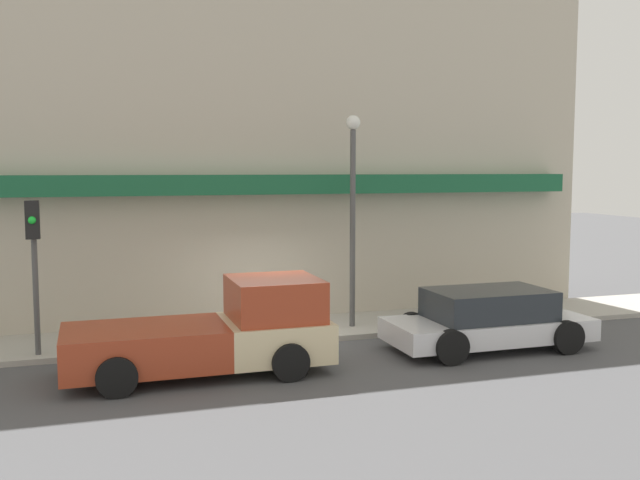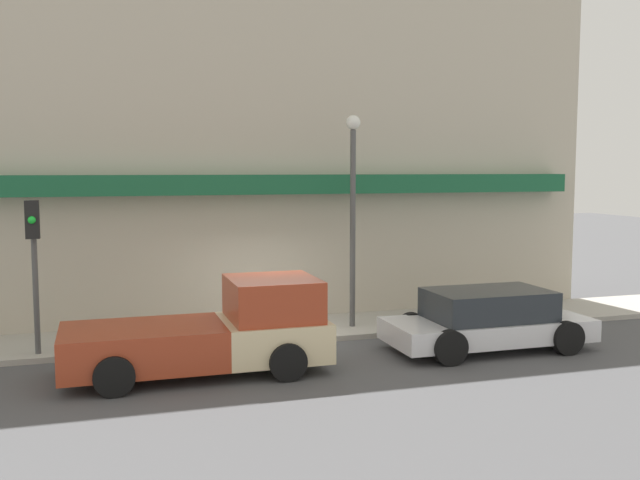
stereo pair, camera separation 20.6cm
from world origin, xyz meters
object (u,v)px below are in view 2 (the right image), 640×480
object	(u,v)px
fire_hydrant	(247,322)
traffic_light	(34,248)
parked_car	(488,320)
street_lamp	(353,195)
pickup_truck	(215,332)

from	to	relation	value
fire_hydrant	traffic_light	xyz separation A→B (m)	(-4.66, -0.53, 1.98)
parked_car	traffic_light	world-z (taller)	traffic_light
street_lamp	traffic_light	bearing A→B (deg)	-175.25
pickup_truck	fire_hydrant	xyz separation A→B (m)	(1.17, 2.55, -0.39)
pickup_truck	traffic_light	distance (m)	4.33
pickup_truck	street_lamp	bearing A→B (deg)	33.93
pickup_truck	traffic_light	bearing A→B (deg)	149.61
traffic_light	pickup_truck	bearing A→B (deg)	-30.10
pickup_truck	fire_hydrant	distance (m)	2.83
pickup_truck	traffic_light	xyz separation A→B (m)	(-3.49, 2.02, 1.59)
pickup_truck	street_lamp	xyz separation A→B (m)	(3.87, 2.63, 2.62)
pickup_truck	fire_hydrant	world-z (taller)	pickup_truck
fire_hydrant	traffic_light	size ratio (longest dim) A/B	0.18
parked_car	traffic_light	distance (m)	10.02
fire_hydrant	street_lamp	xyz separation A→B (m)	(2.70, 0.09, 3.01)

